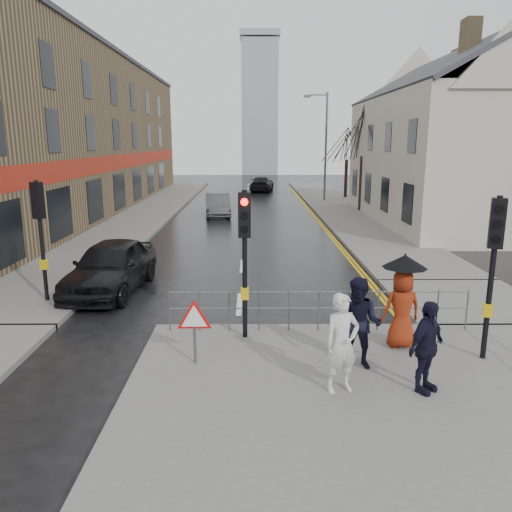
{
  "coord_description": "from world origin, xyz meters",
  "views": [
    {
      "loc": [
        0.36,
        -10.67,
        4.56
      ],
      "look_at": [
        0.47,
        2.6,
        1.51
      ],
      "focal_mm": 35.0,
      "sensor_mm": 36.0,
      "label": 1
    }
  ],
  "objects_px": {
    "pedestrian_b": "(360,323)",
    "car_parked": "(111,266)",
    "pedestrian_a": "(342,343)",
    "pedestrian_with_umbrella": "(402,297)",
    "car_mid": "(218,205)",
    "pedestrian_d": "(426,347)"
  },
  "relations": [
    {
      "from": "pedestrian_b",
      "to": "car_parked",
      "type": "distance_m",
      "value": 8.63
    },
    {
      "from": "pedestrian_a",
      "to": "car_parked",
      "type": "distance_m",
      "value": 8.95
    },
    {
      "from": "pedestrian_a",
      "to": "pedestrian_with_umbrella",
      "type": "distance_m",
      "value": 2.63
    },
    {
      "from": "pedestrian_with_umbrella",
      "to": "car_mid",
      "type": "bearing_deg",
      "value": 104.53
    },
    {
      "from": "car_mid",
      "to": "pedestrian_a",
      "type": "bearing_deg",
      "value": -86.46
    },
    {
      "from": "pedestrian_a",
      "to": "pedestrian_with_umbrella",
      "type": "relative_size",
      "value": 0.88
    },
    {
      "from": "pedestrian_with_umbrella",
      "to": "car_mid",
      "type": "height_order",
      "value": "pedestrian_with_umbrella"
    },
    {
      "from": "pedestrian_b",
      "to": "pedestrian_d",
      "type": "distance_m",
      "value": 1.43
    },
    {
      "from": "pedestrian_d",
      "to": "pedestrian_b",
      "type": "bearing_deg",
      "value": 93.14
    },
    {
      "from": "pedestrian_b",
      "to": "car_parked",
      "type": "height_order",
      "value": "pedestrian_b"
    },
    {
      "from": "pedestrian_with_umbrella",
      "to": "car_parked",
      "type": "relative_size",
      "value": 0.44
    },
    {
      "from": "pedestrian_with_umbrella",
      "to": "pedestrian_a",
      "type": "bearing_deg",
      "value": -129.65
    },
    {
      "from": "pedestrian_b",
      "to": "car_mid",
      "type": "xyz_separation_m",
      "value": [
        -4.26,
        21.85,
        -0.36
      ]
    },
    {
      "from": "car_parked",
      "to": "car_mid",
      "type": "bearing_deg",
      "value": 87.05
    },
    {
      "from": "pedestrian_b",
      "to": "pedestrian_with_umbrella",
      "type": "xyz_separation_m",
      "value": [
        1.14,
        1.02,
        0.21
      ]
    },
    {
      "from": "car_parked",
      "to": "pedestrian_with_umbrella",
      "type": "bearing_deg",
      "value": -26.52
    },
    {
      "from": "pedestrian_a",
      "to": "pedestrian_d",
      "type": "distance_m",
      "value": 1.51
    },
    {
      "from": "pedestrian_a",
      "to": "car_parked",
      "type": "bearing_deg",
      "value": 112.99
    },
    {
      "from": "pedestrian_b",
      "to": "car_parked",
      "type": "bearing_deg",
      "value": 167.88
    },
    {
      "from": "pedestrian_b",
      "to": "pedestrian_d",
      "type": "height_order",
      "value": "pedestrian_b"
    },
    {
      "from": "pedestrian_b",
      "to": "pedestrian_a",
      "type": "bearing_deg",
      "value": -88.89
    },
    {
      "from": "car_mid",
      "to": "pedestrian_b",
      "type": "bearing_deg",
      "value": -84.7
    }
  ]
}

